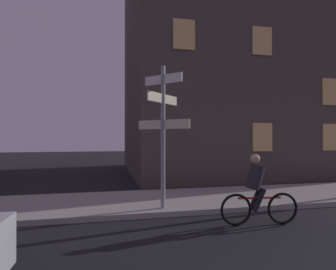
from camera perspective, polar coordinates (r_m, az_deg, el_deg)
name	(u,v)px	position (r m, az deg, el deg)	size (l,w,h in m)	color
sidewalk_kerb	(180,200)	(8.71, 2.38, -13.22)	(40.00, 2.97, 0.14)	#9E9991
signpost	(163,125)	(7.26, -1.04, 2.09)	(1.15, 1.15, 3.72)	gray
cyclist	(257,192)	(6.74, 17.87, -11.07)	(1.81, 0.37, 1.61)	black
building_right_block	(244,45)	(18.31, 15.38, 17.45)	(13.76, 9.62, 15.26)	#4C443D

